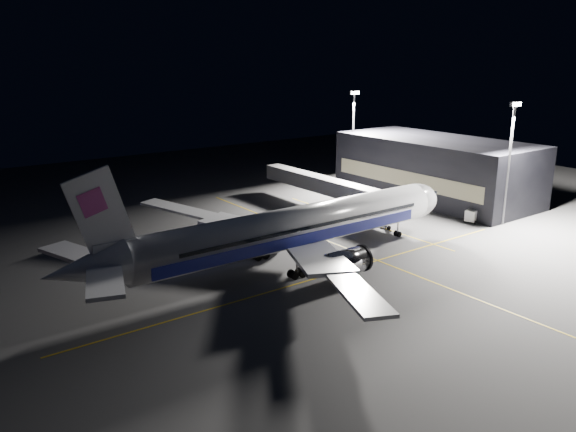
# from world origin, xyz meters

# --- Properties ---
(ground) EXTENTS (200.00, 200.00, 0.00)m
(ground) POSITION_xyz_m (0.00, 0.00, 0.00)
(ground) COLOR #4C4C4F
(ground) RESTS_ON ground
(guide_line_main) EXTENTS (0.25, 80.00, 0.01)m
(guide_line_main) POSITION_xyz_m (10.00, 0.00, 0.01)
(guide_line_main) COLOR gold
(guide_line_main) RESTS_ON ground
(guide_line_cross) EXTENTS (70.00, 0.25, 0.01)m
(guide_line_cross) POSITION_xyz_m (0.00, -6.00, 0.01)
(guide_line_cross) COLOR gold
(guide_line_cross) RESTS_ON ground
(guide_line_side) EXTENTS (0.25, 40.00, 0.01)m
(guide_line_side) POSITION_xyz_m (22.00, 10.00, 0.01)
(guide_line_side) COLOR gold
(guide_line_side) RESTS_ON ground
(airliner) EXTENTS (61.48, 54.22, 16.64)m
(airliner) POSITION_xyz_m (-1.08, 0.00, 5.16)
(airliner) COLOR silver
(airliner) RESTS_ON ground
(terminal) EXTENTS (18.12, 40.00, 12.00)m
(terminal) POSITION_xyz_m (45.98, 14.00, 6.00)
(terminal) COLOR black
(terminal) RESTS_ON ground
(jet_bridge) EXTENTS (3.60, 34.40, 6.30)m
(jet_bridge) POSITION_xyz_m (22.00, 18.06, 4.58)
(jet_bridge) COLOR #B2B2B7
(jet_bridge) RESTS_ON ground
(floodlight_mast_north) EXTENTS (2.40, 0.68, 20.70)m
(floodlight_mast_north) POSITION_xyz_m (40.00, 31.99, 12.37)
(floodlight_mast_north) COLOR #59595E
(floodlight_mast_north) RESTS_ON ground
(floodlight_mast_south) EXTENTS (2.40, 0.67, 20.70)m
(floodlight_mast_south) POSITION_xyz_m (40.00, -6.01, 12.37)
(floodlight_mast_south) COLOR #59595E
(floodlight_mast_south) RESTS_ON ground
(service_truck) EXTENTS (4.72, 2.98, 2.26)m
(service_truck) POSITION_xyz_m (37.52, -1.88, 1.21)
(service_truck) COLOR silver
(service_truck) RESTS_ON ground
(baggage_tug) EXTENTS (2.56, 2.12, 1.77)m
(baggage_tug) POSITION_xyz_m (-11.95, 19.17, 0.81)
(baggage_tug) COLOR black
(baggage_tug) RESTS_ON ground
(safety_cone_a) EXTENTS (0.43, 0.43, 0.64)m
(safety_cone_a) POSITION_xyz_m (-5.49, 7.94, 0.32)
(safety_cone_a) COLOR #F33C0A
(safety_cone_a) RESTS_ON ground
(safety_cone_b) EXTENTS (0.36, 0.36, 0.55)m
(safety_cone_b) POSITION_xyz_m (4.12, 4.00, 0.27)
(safety_cone_b) COLOR #F33C0A
(safety_cone_b) RESTS_ON ground
(safety_cone_c) EXTENTS (0.35, 0.35, 0.52)m
(safety_cone_c) POSITION_xyz_m (5.12, 6.49, 0.26)
(safety_cone_c) COLOR #F33C0A
(safety_cone_c) RESTS_ON ground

